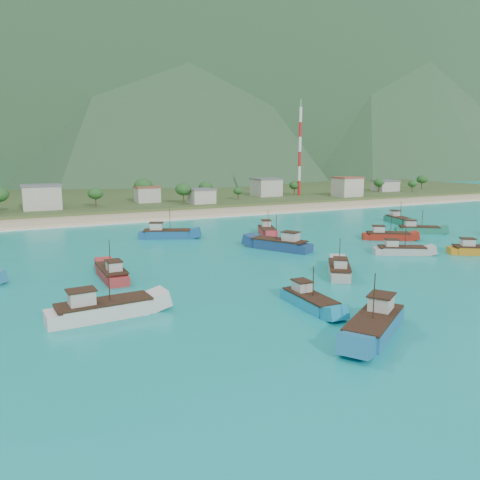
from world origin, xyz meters
name	(u,v)px	position (x,y,z in m)	size (l,w,h in m)	color
ground	(327,274)	(0.00, 0.00, 0.00)	(600.00, 600.00, 0.00)	#0C8B83
beach	(170,216)	(0.00, 79.00, 0.00)	(400.00, 18.00, 1.20)	beige
land	(125,199)	(0.00, 140.00, 0.00)	(400.00, 110.00, 2.40)	#385123
surf_line	(181,220)	(0.00, 69.50, 0.00)	(400.00, 2.50, 0.08)	white
mountains	(29,50)	(-18.31, 403.81, 106.83)	(1520.00, 440.00, 260.00)	slate
village	(158,193)	(3.63, 103.67, 4.92)	(217.36, 29.87, 7.44)	beige
vegetation	(96,195)	(-18.02, 102.34, 5.28)	(277.00, 25.77, 9.01)	#235623
radio_tower	(300,152)	(66.02, 108.00, 19.58)	(1.20, 1.20, 35.96)	red
boat_0	(112,274)	(-30.92, 12.15, 0.75)	(3.22, 10.64, 6.27)	#A22B2A
boat_1	(102,310)	(-35.36, -4.82, 0.90)	(12.24, 4.39, 7.10)	beige
boat_2	(399,220)	(51.30, 36.44, 0.77)	(5.85, 11.26, 6.39)	#207054
boat_6	(477,251)	(34.33, -0.57, 0.69)	(10.08, 7.89, 5.94)	orange
boat_8	(280,245)	(3.32, 19.59, 0.94)	(9.17, 12.65, 7.33)	navy
boat_11	(375,326)	(-10.68, -22.53, 0.91)	(12.10, 9.61, 7.15)	#1E6B9C
boat_13	(309,302)	(-11.70, -12.08, 0.65)	(3.14, 9.75, 5.71)	#178FBB
boat_15	(387,236)	(30.21, 18.68, 0.71)	(10.30, 7.98, 6.05)	maroon
boat_17	(401,251)	(21.41, 5.84, 0.64)	(9.72, 7.24, 5.67)	#B2A9A1
boat_20	(166,234)	(-12.90, 42.17, 0.87)	(12.13, 7.83, 6.92)	#184F84
boat_21	(339,270)	(1.42, -1.28, 0.70)	(8.30, 10.07, 6.02)	#A29E93
boat_24	(267,232)	(9.50, 35.62, 0.76)	(6.82, 11.17, 6.35)	#BC2C34
boat_25	(418,230)	(43.25, 22.03, 0.70)	(10.20, 8.11, 6.03)	#1E7155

